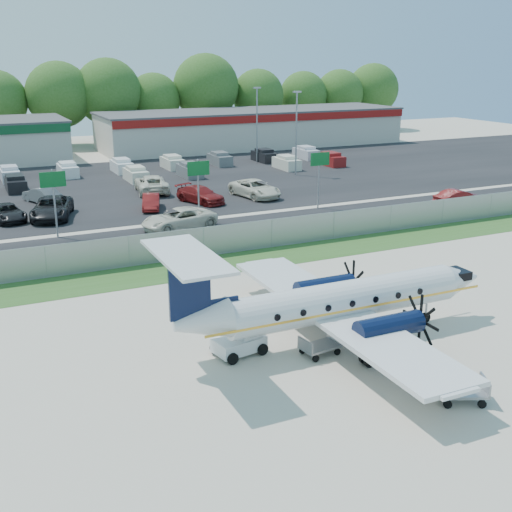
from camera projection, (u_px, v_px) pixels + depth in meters
name	position (u px, v px, depth m)	size (l,w,h in m)	color
ground	(310.00, 337.00, 30.29)	(170.00, 170.00, 0.00)	beige
grass_verge	(216.00, 265.00, 40.64)	(170.00, 4.00, 0.02)	#2D561E
access_road	(180.00, 238.00, 46.68)	(170.00, 8.00, 0.02)	black
parking_lot	(112.00, 187.00, 64.79)	(170.00, 32.00, 0.02)	black
perimeter_fence	(204.00, 242.00, 42.07)	(120.00, 0.06, 1.99)	gray
building_east	(253.00, 128.00, 93.59)	(44.40, 12.40, 5.24)	beige
sign_left	(53.00, 189.00, 45.71)	(1.80, 0.26, 5.00)	gray
sign_mid	(198.00, 177.00, 50.20)	(1.80, 0.26, 5.00)	gray
sign_right	(319.00, 167.00, 54.69)	(1.80, 0.26, 5.00)	gray
light_pole_ne	(296.00, 127.00, 69.67)	(0.90, 0.35, 9.09)	gray
light_pole_se	(257.00, 120.00, 78.30)	(0.90, 0.35, 9.09)	gray
tree_line	(58.00, 146.00, 94.13)	(112.00, 6.00, 14.00)	#2C5619
aircraft	(338.00, 301.00, 29.24)	(16.48, 16.28, 5.15)	silver
pushback_tug	(241.00, 341.00, 28.44)	(2.40, 1.92, 1.19)	silver
baggage_cart_near	(320.00, 346.00, 28.37)	(1.86, 1.26, 0.91)	gray
baggage_cart_far	(461.00, 391.00, 24.50)	(2.16, 1.79, 0.98)	gray
cone_nose	(354.00, 308.00, 33.19)	(0.33, 0.33, 0.47)	orange
cone_starboard_wing	(180.00, 305.00, 33.45)	(0.37, 0.37, 0.53)	orange
road_car_mid	(179.00, 229.00, 49.03)	(2.67, 5.80, 1.61)	beige
road_car_east	(458.00, 207.00, 56.36)	(1.60, 4.59, 1.51)	maroon
parked_car_a	(8.00, 221.00, 51.53)	(2.23, 4.84, 1.35)	black
parked_car_b	(53.00, 218.00, 52.37)	(2.85, 6.19, 1.72)	black
parked_car_c	(152.00, 209.00, 55.38)	(1.40, 4.02, 1.32)	maroon
parked_car_d	(201.00, 203.00, 57.84)	(2.08, 5.12, 1.49)	maroon
parked_car_e	(255.00, 197.00, 60.19)	(2.68, 5.82, 1.62)	beige
parked_car_f	(43.00, 203.00, 57.82)	(1.52, 4.37, 1.44)	#595B5E
parked_car_g	(152.00, 193.00, 62.20)	(2.84, 6.16, 1.71)	beige
far_parking_rows	(102.00, 179.00, 69.11)	(56.00, 10.00, 1.60)	gray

